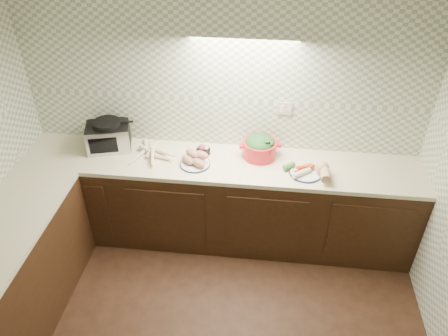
# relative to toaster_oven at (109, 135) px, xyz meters

# --- Properties ---
(room) EXTENTS (3.60, 3.60, 2.60)m
(room) POSITION_rel_toaster_oven_xyz_m (1.05, -1.62, 0.60)
(room) COLOR black
(room) RESTS_ON ground
(counter) EXTENTS (3.60, 3.60, 0.90)m
(counter) POSITION_rel_toaster_oven_xyz_m (0.37, -0.94, -0.58)
(counter) COLOR black
(counter) RESTS_ON ground
(toaster_oven) EXTENTS (0.45, 0.39, 0.28)m
(toaster_oven) POSITION_rel_toaster_oven_xyz_m (0.00, 0.00, 0.00)
(toaster_oven) COLOR black
(toaster_oven) RESTS_ON counter
(parsnip_pile) EXTENTS (0.44, 0.34, 0.07)m
(parsnip_pile) POSITION_rel_toaster_oven_xyz_m (0.40, -0.11, -0.10)
(parsnip_pile) COLOR beige
(parsnip_pile) RESTS_ON counter
(sweet_potato_plate) EXTENTS (0.28, 0.27, 0.13)m
(sweet_potato_plate) POSITION_rel_toaster_oven_xyz_m (0.84, -0.18, -0.08)
(sweet_potato_plate) COLOR #151E39
(sweet_potato_plate) RESTS_ON counter
(onion_bowl) EXTENTS (0.13, 0.13, 0.10)m
(onion_bowl) POSITION_rel_toaster_oven_xyz_m (0.88, -0.00, -0.09)
(onion_bowl) COLOR black
(onion_bowl) RESTS_ON counter
(dutch_oven) EXTENTS (0.38, 0.36, 0.21)m
(dutch_oven) POSITION_rel_toaster_oven_xyz_m (1.40, 0.01, -0.02)
(dutch_oven) COLOR red
(dutch_oven) RESTS_ON counter
(veg_plate) EXTENTS (0.42, 0.28, 0.13)m
(veg_plate) POSITION_rel_toaster_oven_xyz_m (1.87, -0.21, -0.08)
(veg_plate) COLOR #151E39
(veg_plate) RESTS_ON counter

